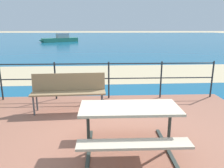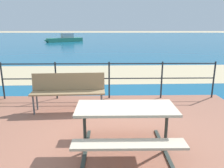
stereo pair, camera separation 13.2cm
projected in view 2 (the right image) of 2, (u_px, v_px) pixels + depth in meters
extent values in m
plane|color=tan|center=(111.00, 142.00, 3.92)|extent=(240.00, 240.00, 0.00)
cube|color=#935B47|center=(111.00, 141.00, 3.92)|extent=(6.40, 5.20, 0.06)
cube|color=#145B84|center=(107.00, 38.00, 42.62)|extent=(90.00, 90.00, 0.01)
cube|color=tan|center=(108.00, 73.00, 9.81)|extent=(54.06, 5.02, 0.01)
cube|color=#BCAD93|center=(126.00, 108.00, 3.34)|extent=(1.53, 0.69, 0.04)
cube|color=#BCAD93|center=(129.00, 144.00, 2.86)|extent=(1.53, 0.27, 0.04)
cube|color=#BCAD93|center=(123.00, 112.00, 3.96)|extent=(1.53, 0.27, 0.04)
cylinder|color=#2D3833|center=(85.00, 131.00, 3.42)|extent=(0.05, 0.05, 0.75)
cube|color=#2D3833|center=(85.00, 151.00, 3.51)|extent=(0.07, 1.39, 0.03)
cylinder|color=#2D3833|center=(166.00, 130.00, 3.44)|extent=(0.05, 0.05, 0.75)
cube|color=#2D3833|center=(165.00, 150.00, 3.53)|extent=(0.07, 1.39, 0.03)
cube|color=#8C704C|center=(68.00, 92.00, 5.12)|extent=(1.74, 0.48, 0.04)
cube|color=#8C704C|center=(69.00, 81.00, 5.23)|extent=(1.72, 0.15, 0.41)
cylinder|color=#4C5156|center=(33.00, 105.00, 4.98)|extent=(0.04, 0.04, 0.47)
cylinder|color=#4C5156|center=(37.00, 101.00, 5.27)|extent=(0.04, 0.04, 0.47)
cylinder|color=#4C5156|center=(102.00, 103.00, 5.08)|extent=(0.04, 0.04, 0.47)
cylinder|color=#4C5156|center=(101.00, 99.00, 5.37)|extent=(0.04, 0.04, 0.47)
cylinder|color=#1E2328|center=(2.00, 81.00, 6.01)|extent=(0.04, 0.04, 1.04)
cylinder|color=#1E2328|center=(56.00, 81.00, 6.04)|extent=(0.04, 0.04, 1.04)
cylinder|color=#1E2328|center=(109.00, 80.00, 6.07)|extent=(0.04, 0.04, 1.04)
cylinder|color=#1E2328|center=(162.00, 80.00, 6.10)|extent=(0.04, 0.04, 1.04)
cylinder|color=#1E2328|center=(214.00, 80.00, 6.14)|extent=(0.04, 0.04, 1.04)
cylinder|color=#1E2328|center=(109.00, 64.00, 5.95)|extent=(5.90, 0.03, 0.03)
cylinder|color=#1E2328|center=(109.00, 78.00, 6.06)|extent=(5.90, 0.03, 0.03)
cube|color=#338466|center=(65.00, 40.00, 31.20)|extent=(4.90, 3.76, 0.54)
cube|color=#A5A8AD|center=(67.00, 36.00, 31.26)|extent=(1.84, 1.58, 0.66)
cone|color=#338466|center=(46.00, 40.00, 29.67)|extent=(0.68, 0.68, 0.49)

